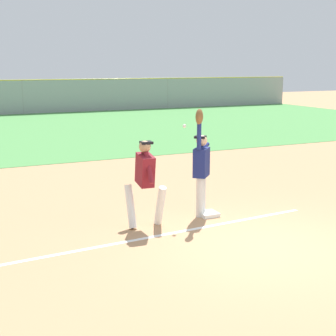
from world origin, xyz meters
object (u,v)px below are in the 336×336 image
object	(u,v)px
runner	(145,178)
baseball	(184,126)
parked_car_white	(97,97)
first_base	(208,214)
parked_car_silver	(161,95)
fielder	(201,164)
parked_car_tan	(28,99)

from	to	relation	value
runner	baseball	xyz separation A→B (m)	(0.96, 0.23, 0.93)
runner	parked_car_white	distance (m)	29.78
first_base	parked_car_silver	size ratio (longest dim) A/B	0.08
first_base	parked_car_silver	world-z (taller)	parked_car_silver
fielder	parked_car_white	bearing A→B (deg)	-59.67
parked_car_white	parked_car_tan	bearing A→B (deg)	179.35
fielder	parked_car_white	distance (m)	29.27
first_base	parked_car_tan	size ratio (longest dim) A/B	0.09
baseball	parked_car_silver	bearing A→B (deg)	66.92
parked_car_tan	parked_car_silver	bearing A→B (deg)	-0.46
runner	baseball	world-z (taller)	baseball
fielder	parked_car_silver	distance (m)	30.92
baseball	parked_car_tan	xyz separation A→B (m)	(1.51, 28.45, -1.25)
first_base	parked_car_silver	bearing A→B (deg)	67.89
baseball	parked_car_silver	size ratio (longest dim) A/B	0.02
first_base	baseball	world-z (taller)	baseball
runner	parked_car_silver	distance (m)	31.63
fielder	runner	distance (m)	1.36
baseball	parked_car_silver	distance (m)	31.06
baseball	fielder	bearing A→B (deg)	-5.30
fielder	parked_car_silver	world-z (taller)	fielder
baseball	first_base	bearing A→B (deg)	-13.63
baseball	parked_car_white	bearing A→B (deg)	76.61
parked_car_silver	first_base	bearing A→B (deg)	-118.05
first_base	fielder	xyz separation A→B (m)	(-0.14, 0.09, 1.08)
parked_car_tan	runner	bearing A→B (deg)	-95.89
first_base	runner	bearing A→B (deg)	-175.96
first_base	parked_car_silver	distance (m)	30.95
runner	parked_car_silver	xyz separation A→B (m)	(13.12, 28.78, -0.32)
fielder	parked_car_tan	xyz separation A→B (m)	(1.13, 28.49, -0.45)
baseball	parked_car_tan	bearing A→B (deg)	86.96
parked_car_white	parked_car_silver	size ratio (longest dim) A/B	0.97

